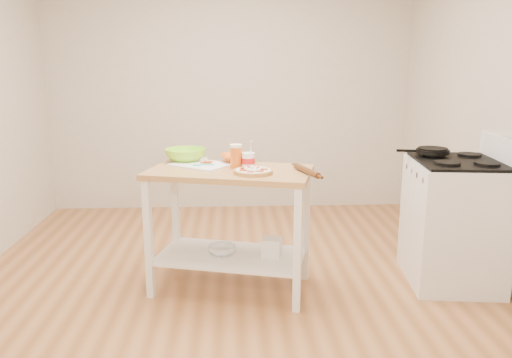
{
  "coord_description": "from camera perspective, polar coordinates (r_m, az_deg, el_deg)",
  "views": [
    {
      "loc": [
        0.03,
        -3.36,
        1.63
      ],
      "look_at": [
        0.19,
        0.11,
        0.82
      ],
      "focal_mm": 35.0,
      "sensor_mm": 36.0,
      "label": 1
    }
  ],
  "objects": [
    {
      "name": "room_shell",
      "position": [
        3.37,
        -3.22,
        8.32
      ],
      "size": [
        4.04,
        4.54,
        2.74
      ],
      "color": "#AA6F3F",
      "rests_on": "ground"
    },
    {
      "name": "prep_island",
      "position": [
        3.58,
        -2.97,
        -2.85
      ],
      "size": [
        1.25,
        0.88,
        0.9
      ],
      "rotation": [
        0.0,
        0.0,
        -0.25
      ],
      "color": "#AF8048",
      "rests_on": "ground"
    },
    {
      "name": "gas_stove",
      "position": [
        4.04,
        21.64,
        -4.5
      ],
      "size": [
        0.7,
        0.79,
        1.11
      ],
      "rotation": [
        0.0,
        0.0,
        -0.11
      ],
      "color": "silver",
      "rests_on": "ground"
    },
    {
      "name": "skillet",
      "position": [
        4.03,
        19.44,
        3.0
      ],
      "size": [
        0.39,
        0.25,
        0.03
      ],
      "rotation": [
        0.0,
        0.0,
        -0.21
      ],
      "color": "black",
      "rests_on": "gas_stove"
    },
    {
      "name": "pizza",
      "position": [
        3.38,
        -0.31,
        0.92
      ],
      "size": [
        0.27,
        0.27,
        0.04
      ],
      "rotation": [
        0.0,
        0.0,
        -0.31
      ],
      "color": "tan",
      "rests_on": "prep_island"
    },
    {
      "name": "cutting_board",
      "position": [
        3.68,
        -6.27,
        1.7
      ],
      "size": [
        0.5,
        0.48,
        0.04
      ],
      "rotation": [
        0.0,
        0.0,
        -0.64
      ],
      "color": "white",
      "rests_on": "prep_island"
    },
    {
      "name": "spatula",
      "position": [
        3.61,
        -6.13,
        1.63
      ],
      "size": [
        0.16,
        0.05,
        0.01
      ],
      "rotation": [
        0.0,
        0.0,
        -0.2
      ],
      "color": "#44C5AE",
      "rests_on": "cutting_board"
    },
    {
      "name": "knife",
      "position": [
        3.83,
        -8.3,
        2.22
      ],
      "size": [
        0.27,
        0.04,
        0.01
      ],
      "rotation": [
        0.0,
        0.0,
        -0.07
      ],
      "color": "silver",
      "rests_on": "cutting_board"
    },
    {
      "name": "orange_bowl",
      "position": [
        3.76,
        -2.14,
        2.37
      ],
      "size": [
        0.28,
        0.28,
        0.06
      ],
      "primitive_type": "imported",
      "rotation": [
        0.0,
        0.0,
        0.15
      ],
      "color": "#D4500B",
      "rests_on": "prep_island"
    },
    {
      "name": "green_bowl",
      "position": [
        3.83,
        -8.05,
        2.72
      ],
      "size": [
        0.34,
        0.34,
        0.1
      ],
      "primitive_type": "imported",
      "rotation": [
        0.0,
        0.0,
        -0.13
      ],
      "color": "#90E32A",
      "rests_on": "prep_island"
    },
    {
      "name": "beer_pint",
      "position": [
        3.55,
        -2.3,
        2.63
      ],
      "size": [
        0.09,
        0.09,
        0.17
      ],
      "color": "orange",
      "rests_on": "prep_island"
    },
    {
      "name": "yogurt_tub",
      "position": [
        3.54,
        -0.89,
        2.13
      ],
      "size": [
        0.09,
        0.09,
        0.2
      ],
      "color": "white",
      "rests_on": "prep_island"
    },
    {
      "name": "rolling_pin",
      "position": [
        3.38,
        5.82,
        0.93
      ],
      "size": [
        0.14,
        0.35,
        0.04
      ],
      "primitive_type": "cylinder",
      "rotation": [
        1.57,
        0.0,
        0.28
      ],
      "color": "#512D12",
      "rests_on": "prep_island"
    },
    {
      "name": "shelf_glass_bowl",
      "position": [
        3.71,
        -3.92,
        -8.09
      ],
      "size": [
        0.25,
        0.25,
        0.06
      ],
      "primitive_type": "imported",
      "rotation": [
        0.0,
        0.0,
        -0.26
      ],
      "color": "silver",
      "rests_on": "prep_island"
    },
    {
      "name": "shelf_bin",
      "position": [
        3.66,
        1.81,
        -7.78
      ],
      "size": [
        0.16,
        0.16,
        0.13
      ],
      "primitive_type": "cube",
      "rotation": [
        0.0,
        0.0,
        -0.25
      ],
      "color": "white",
      "rests_on": "prep_island"
    }
  ]
}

